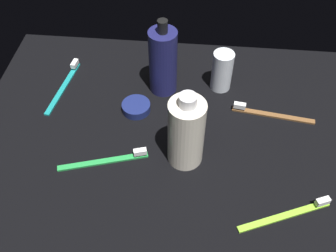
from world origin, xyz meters
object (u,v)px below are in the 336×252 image
(lotion_bottle, at_px, (163,61))
(cream_tin_left, at_px, (136,107))
(deodorant_stick, at_px, (222,71))
(bodywash_bottle, at_px, (186,132))
(toothbrush_teal, at_px, (65,84))
(toothbrush_lime, at_px, (290,213))
(toothbrush_green, at_px, (109,160))
(toothbrush_brown, at_px, (268,113))

(lotion_bottle, bearing_deg, cream_tin_left, -124.28)
(lotion_bottle, distance_m, deodorant_stick, 0.14)
(bodywash_bottle, distance_m, toothbrush_teal, 0.36)
(toothbrush_lime, bearing_deg, bodywash_bottle, 150.40)
(toothbrush_green, distance_m, toothbrush_brown, 0.36)
(toothbrush_brown, relative_size, toothbrush_teal, 1.00)
(cream_tin_left, bearing_deg, lotion_bottle, 55.72)
(toothbrush_lime, bearing_deg, toothbrush_teal, 149.13)
(toothbrush_brown, distance_m, toothbrush_lime, 0.24)
(deodorant_stick, relative_size, toothbrush_lime, 0.57)
(toothbrush_teal, bearing_deg, toothbrush_green, -54.89)
(toothbrush_green, xyz_separation_m, toothbrush_teal, (-0.15, 0.21, 0.00))
(lotion_bottle, distance_m, toothbrush_teal, 0.25)
(toothbrush_green, relative_size, toothbrush_lime, 1.03)
(toothbrush_green, distance_m, toothbrush_lime, 0.36)
(lotion_bottle, relative_size, bodywash_bottle, 1.08)
(deodorant_stick, distance_m, toothbrush_teal, 0.37)
(deodorant_stick, distance_m, cream_tin_left, 0.21)
(cream_tin_left, bearing_deg, toothbrush_lime, -36.47)
(deodorant_stick, height_order, toothbrush_green, deodorant_stick)
(lotion_bottle, height_order, toothbrush_lime, lotion_bottle)
(deodorant_stick, bearing_deg, toothbrush_green, -132.43)
(lotion_bottle, distance_m, cream_tin_left, 0.12)
(toothbrush_green, xyz_separation_m, toothbrush_lime, (0.35, -0.09, 0.00))
(toothbrush_green, xyz_separation_m, cream_tin_left, (0.03, 0.15, 0.00))
(bodywash_bottle, distance_m, cream_tin_left, 0.18)
(lotion_bottle, distance_m, toothbrush_brown, 0.26)
(lotion_bottle, relative_size, deodorant_stick, 1.91)
(lotion_bottle, bearing_deg, toothbrush_lime, -49.88)
(bodywash_bottle, distance_m, deodorant_stick, 0.23)
(deodorant_stick, bearing_deg, cream_tin_left, -152.95)
(toothbrush_green, height_order, toothbrush_brown, same)
(toothbrush_green, bearing_deg, bodywash_bottle, 9.62)
(deodorant_stick, relative_size, toothbrush_brown, 0.54)
(deodorant_stick, bearing_deg, bodywash_bottle, -107.89)
(lotion_bottle, height_order, deodorant_stick, lotion_bottle)
(toothbrush_teal, height_order, toothbrush_lime, same)
(toothbrush_brown, relative_size, cream_tin_left, 2.84)
(deodorant_stick, distance_m, toothbrush_green, 0.33)
(lotion_bottle, height_order, toothbrush_teal, lotion_bottle)
(toothbrush_teal, distance_m, toothbrush_lime, 0.58)
(toothbrush_green, bearing_deg, toothbrush_brown, 25.83)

